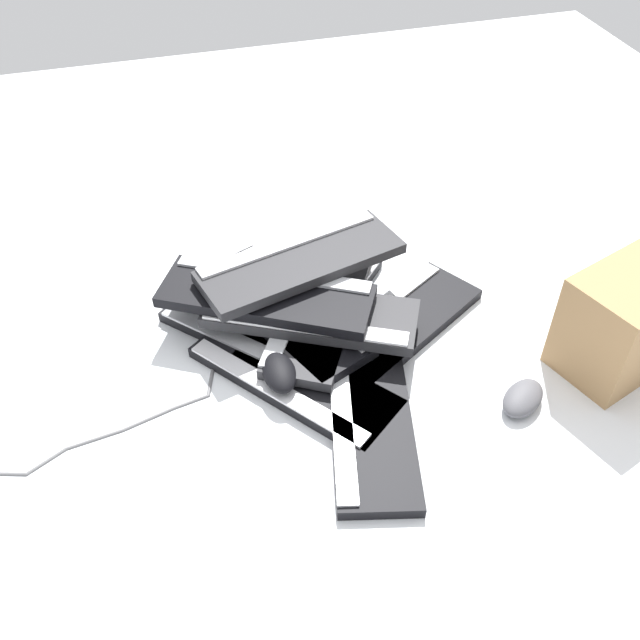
{
  "coord_description": "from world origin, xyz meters",
  "views": [
    {
      "loc": [
        -0.23,
        -1.0,
        1.07
      ],
      "look_at": [
        0.06,
        0.02,
        0.07
      ],
      "focal_mm": 40.0,
      "sensor_mm": 36.0,
      "label": 1
    }
  ],
  "objects_px": {
    "keyboard_7": "(310,314)",
    "keyboard_9": "(301,261)",
    "mouse_1": "(279,372)",
    "mouse_2": "(523,398)",
    "mouse_4": "(255,301)",
    "keyboard_0": "(394,327)",
    "keyboard_1": "(313,309)",
    "cardboard_box": "(632,317)",
    "keyboard_4": "(369,414)",
    "mouse_3": "(296,295)",
    "keyboard_2": "(260,334)",
    "keyboard_8": "(267,295)",
    "keyboard_6": "(319,308)",
    "keyboard_3": "(293,378)",
    "mouse_0": "(281,302)",
    "keyboard_5": "(285,310)"
  },
  "relations": [
    {
      "from": "keyboard_3",
      "to": "keyboard_5",
      "type": "xyz_separation_m",
      "value": [
        0.03,
        0.17,
        0.03
      ]
    },
    {
      "from": "keyboard_8",
      "to": "mouse_4",
      "type": "bearing_deg",
      "value": 146.28
    },
    {
      "from": "mouse_2",
      "to": "cardboard_box",
      "type": "relative_size",
      "value": 0.39
    },
    {
      "from": "keyboard_9",
      "to": "keyboard_8",
      "type": "bearing_deg",
      "value": -149.04
    },
    {
      "from": "mouse_1",
      "to": "mouse_3",
      "type": "xyz_separation_m",
      "value": [
        0.08,
        0.18,
        0.03
      ]
    },
    {
      "from": "keyboard_6",
      "to": "mouse_0",
      "type": "height_order",
      "value": "mouse_0"
    },
    {
      "from": "keyboard_0",
      "to": "keyboard_9",
      "type": "relative_size",
      "value": 0.98
    },
    {
      "from": "keyboard_2",
      "to": "keyboard_4",
      "type": "xyz_separation_m",
      "value": [
        0.15,
        -0.27,
        0.0
      ]
    },
    {
      "from": "keyboard_9",
      "to": "mouse_4",
      "type": "distance_m",
      "value": 0.13
    },
    {
      "from": "keyboard_3",
      "to": "keyboard_4",
      "type": "height_order",
      "value": "same"
    },
    {
      "from": "keyboard_1",
      "to": "keyboard_8",
      "type": "height_order",
      "value": "keyboard_8"
    },
    {
      "from": "mouse_2",
      "to": "mouse_4",
      "type": "xyz_separation_m",
      "value": [
        -0.45,
        0.35,
        0.06
      ]
    },
    {
      "from": "keyboard_2",
      "to": "mouse_4",
      "type": "xyz_separation_m",
      "value": [
        0.0,
        0.03,
        0.07
      ]
    },
    {
      "from": "keyboard_0",
      "to": "keyboard_4",
      "type": "distance_m",
      "value": 0.25
    },
    {
      "from": "mouse_3",
      "to": "keyboard_4",
      "type": "bearing_deg",
      "value": 55.63
    },
    {
      "from": "keyboard_1",
      "to": "mouse_0",
      "type": "relative_size",
      "value": 3.86
    },
    {
      "from": "keyboard_9",
      "to": "keyboard_5",
      "type": "bearing_deg",
      "value": -137.03
    },
    {
      "from": "keyboard_1",
      "to": "keyboard_7",
      "type": "height_order",
      "value": "keyboard_7"
    },
    {
      "from": "keyboard_8",
      "to": "mouse_4",
      "type": "relative_size",
      "value": 4.16
    },
    {
      "from": "keyboard_3",
      "to": "keyboard_9",
      "type": "height_order",
      "value": "keyboard_9"
    },
    {
      "from": "keyboard_3",
      "to": "mouse_3",
      "type": "height_order",
      "value": "mouse_3"
    },
    {
      "from": "mouse_0",
      "to": "mouse_4",
      "type": "height_order",
      "value": "same"
    },
    {
      "from": "keyboard_6",
      "to": "keyboard_4",
      "type": "bearing_deg",
      "value": -86.38
    },
    {
      "from": "keyboard_0",
      "to": "keyboard_8",
      "type": "bearing_deg",
      "value": 163.69
    },
    {
      "from": "mouse_4",
      "to": "keyboard_0",
      "type": "bearing_deg",
      "value": -87.55
    },
    {
      "from": "keyboard_1",
      "to": "mouse_4",
      "type": "height_order",
      "value": "mouse_4"
    },
    {
      "from": "keyboard_2",
      "to": "mouse_3",
      "type": "relative_size",
      "value": 3.86
    },
    {
      "from": "keyboard_2",
      "to": "keyboard_6",
      "type": "relative_size",
      "value": 0.93
    },
    {
      "from": "keyboard_7",
      "to": "mouse_2",
      "type": "height_order",
      "value": "keyboard_7"
    },
    {
      "from": "keyboard_7",
      "to": "keyboard_9",
      "type": "height_order",
      "value": "keyboard_9"
    },
    {
      "from": "keyboard_9",
      "to": "keyboard_6",
      "type": "bearing_deg",
      "value": -66.22
    },
    {
      "from": "mouse_1",
      "to": "cardboard_box",
      "type": "distance_m",
      "value": 0.71
    },
    {
      "from": "keyboard_0",
      "to": "keyboard_2",
      "type": "height_order",
      "value": "same"
    },
    {
      "from": "keyboard_4",
      "to": "mouse_3",
      "type": "distance_m",
      "value": 0.31
    },
    {
      "from": "mouse_0",
      "to": "mouse_4",
      "type": "relative_size",
      "value": 1.0
    },
    {
      "from": "mouse_1",
      "to": "cardboard_box",
      "type": "relative_size",
      "value": 0.39
    },
    {
      "from": "keyboard_8",
      "to": "mouse_2",
      "type": "height_order",
      "value": "keyboard_8"
    },
    {
      "from": "keyboard_1",
      "to": "keyboard_8",
      "type": "xyz_separation_m",
      "value": [
        -0.11,
        -0.03,
        0.09
      ]
    },
    {
      "from": "keyboard_0",
      "to": "keyboard_8",
      "type": "relative_size",
      "value": 0.99
    },
    {
      "from": "keyboard_7",
      "to": "mouse_2",
      "type": "xyz_separation_m",
      "value": [
        0.35,
        -0.29,
        -0.05
      ]
    },
    {
      "from": "keyboard_3",
      "to": "cardboard_box",
      "type": "height_order",
      "value": "cardboard_box"
    },
    {
      "from": "keyboard_3",
      "to": "keyboard_5",
      "type": "relative_size",
      "value": 0.95
    },
    {
      "from": "mouse_4",
      "to": "keyboard_3",
      "type": "bearing_deg",
      "value": -148.46
    },
    {
      "from": "mouse_1",
      "to": "mouse_2",
      "type": "distance_m",
      "value": 0.48
    },
    {
      "from": "keyboard_1",
      "to": "keyboard_7",
      "type": "bearing_deg",
      "value": -108.58
    },
    {
      "from": "keyboard_1",
      "to": "keyboard_9",
      "type": "relative_size",
      "value": 0.91
    },
    {
      "from": "keyboard_4",
      "to": "keyboard_5",
      "type": "relative_size",
      "value": 1.0
    },
    {
      "from": "keyboard_9",
      "to": "mouse_3",
      "type": "distance_m",
      "value": 0.07
    },
    {
      "from": "keyboard_1",
      "to": "keyboard_9",
      "type": "xyz_separation_m",
      "value": [
        -0.02,
        0.02,
        0.12
      ]
    },
    {
      "from": "keyboard_5",
      "to": "cardboard_box",
      "type": "bearing_deg",
      "value": -23.46
    }
  ]
}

